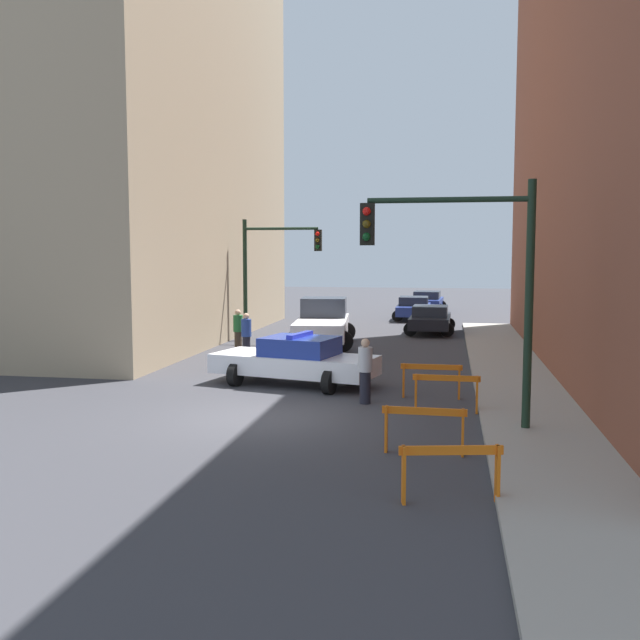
% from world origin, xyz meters
% --- Properties ---
extents(ground_plane, '(120.00, 120.00, 0.00)m').
position_xyz_m(ground_plane, '(0.00, 0.00, 0.00)').
color(ground_plane, '#38383D').
extents(sidewalk_right, '(2.40, 44.00, 0.12)m').
position_xyz_m(sidewalk_right, '(6.20, 0.00, 0.06)').
color(sidewalk_right, '#9E998E').
rests_on(sidewalk_right, ground_plane).
extents(building_corner_left, '(14.00, 20.00, 23.43)m').
position_xyz_m(building_corner_left, '(-12.00, 14.00, 11.71)').
color(building_corner_left, tan).
rests_on(building_corner_left, ground_plane).
extents(traffic_light_near, '(3.64, 0.35, 5.20)m').
position_xyz_m(traffic_light_near, '(4.73, -0.36, 3.53)').
color(traffic_light_near, black).
rests_on(traffic_light_near, sidewalk_right).
extents(traffic_light_far, '(3.44, 0.35, 5.20)m').
position_xyz_m(traffic_light_far, '(-3.30, 13.93, 3.40)').
color(traffic_light_far, black).
rests_on(traffic_light_far, ground_plane).
extents(police_car, '(5.00, 3.03, 1.52)m').
position_xyz_m(police_car, '(-0.06, 4.12, 0.72)').
color(police_car, white).
rests_on(police_car, ground_plane).
extents(white_truck, '(3.00, 5.58, 1.90)m').
position_xyz_m(white_truck, '(-0.83, 12.93, 0.91)').
color(white_truck, silver).
rests_on(white_truck, ground_plane).
extents(parked_car_near, '(2.34, 4.34, 1.31)m').
position_xyz_m(parked_car_near, '(3.42, 17.96, 0.67)').
color(parked_car_near, black).
rests_on(parked_car_near, ground_plane).
extents(parked_car_mid, '(2.30, 4.31, 1.31)m').
position_xyz_m(parked_car_mid, '(2.33, 24.61, 0.67)').
color(parked_car_mid, navy).
rests_on(parked_car_mid, ground_plane).
extents(parked_car_far, '(2.42, 4.39, 1.31)m').
position_xyz_m(parked_car_far, '(2.91, 30.23, 0.67)').
color(parked_car_far, navy).
rests_on(parked_car_far, ground_plane).
extents(pedestrian_crossing, '(0.51, 0.51, 1.66)m').
position_xyz_m(pedestrian_crossing, '(-2.82, 8.59, 0.86)').
color(pedestrian_crossing, black).
rests_on(pedestrian_crossing, ground_plane).
extents(pedestrian_corner, '(0.51, 0.51, 1.66)m').
position_xyz_m(pedestrian_corner, '(-3.56, 10.04, 0.86)').
color(pedestrian_corner, '#382D23').
rests_on(pedestrian_corner, ground_plane).
extents(pedestrian_sidewalk, '(0.40, 0.40, 1.66)m').
position_xyz_m(pedestrian_sidewalk, '(2.21, 1.97, 0.86)').
color(pedestrian_sidewalk, black).
rests_on(pedestrian_sidewalk, ground_plane).
extents(barrier_front, '(1.58, 0.46, 0.90)m').
position_xyz_m(barrier_front, '(4.32, -4.94, 0.62)').
color(barrier_front, orange).
rests_on(barrier_front, ground_plane).
extents(barrier_mid, '(1.60, 0.19, 0.90)m').
position_xyz_m(barrier_mid, '(3.83, -2.34, 0.62)').
color(barrier_mid, orange).
rests_on(barrier_mid, ground_plane).
extents(barrier_back, '(1.60, 0.18, 0.90)m').
position_xyz_m(barrier_back, '(4.23, 1.34, 0.62)').
color(barrier_back, orange).
rests_on(barrier_back, ground_plane).
extents(barrier_corner, '(1.60, 0.16, 0.90)m').
position_xyz_m(barrier_corner, '(3.84, 2.93, 0.62)').
color(barrier_corner, orange).
rests_on(barrier_corner, ground_plane).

